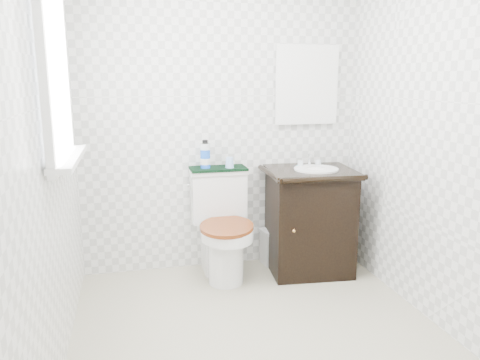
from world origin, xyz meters
name	(u,v)px	position (x,y,z in m)	size (l,w,h in m)	color
floor	(263,339)	(0.00, 0.00, 0.00)	(2.40, 2.40, 0.00)	beige
wall_back	(221,118)	(0.00, 1.20, 1.20)	(2.40, 2.40, 0.00)	white
wall_front	(382,184)	(0.00, -1.20, 1.20)	(2.40, 2.40, 0.00)	white
wall_left	(45,142)	(-1.10, 0.00, 1.20)	(2.40, 2.40, 0.00)	white
wall_right	(445,131)	(1.10, 0.00, 1.20)	(2.40, 2.40, 0.00)	white
window	(53,69)	(-1.07, 0.25, 1.55)	(0.02, 0.70, 0.90)	white
mirror	(307,85)	(0.69, 1.18, 1.45)	(0.50, 0.02, 0.60)	silver
toilet	(222,231)	(-0.05, 0.97, 0.36)	(0.47, 0.67, 0.81)	white
vanity	(310,218)	(0.64, 0.90, 0.43)	(0.69, 0.61, 0.92)	black
trash_bin	(273,246)	(0.41, 1.10, 0.15)	(0.23, 0.19, 0.29)	silver
towel	(218,169)	(-0.05, 1.09, 0.82)	(0.43, 0.22, 0.02)	black
mouthwash_bottle	(205,155)	(-0.15, 1.09, 0.93)	(0.07, 0.07, 0.21)	blue
cup	(230,162)	(0.03, 1.05, 0.87)	(0.07, 0.07, 0.08)	#9BC1FF
soap_bar	(299,166)	(0.58, 1.02, 0.83)	(0.06, 0.04, 0.02)	#176872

